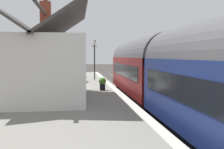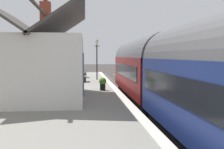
% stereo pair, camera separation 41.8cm
% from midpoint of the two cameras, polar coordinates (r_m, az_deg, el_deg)
% --- Properties ---
extents(ground_plane, '(160.00, 160.00, 0.00)m').
position_cam_midpoint_polar(ground_plane, '(19.24, 4.25, -5.32)').
color(ground_plane, '#383330').
extents(platform, '(32.00, 6.20, 1.00)m').
position_cam_midpoint_polar(platform, '(18.90, -8.11, -3.99)').
color(platform, gray).
rests_on(platform, ground).
extents(platform_edge_coping, '(32.00, 0.36, 0.02)m').
position_cam_midpoint_polar(platform_edge_coping, '(18.94, 0.74, -2.39)').
color(platform_edge_coping, beige).
rests_on(platform_edge_coping, platform).
extents(rail_near, '(52.00, 0.08, 0.14)m').
position_cam_midpoint_polar(rail_near, '(19.57, 8.94, -4.99)').
color(rail_near, gray).
rests_on(rail_near, ground).
extents(rail_far, '(52.00, 0.08, 0.14)m').
position_cam_midpoint_polar(rail_far, '(19.26, 4.78, -5.11)').
color(rail_far, gray).
rests_on(rail_far, ground).
extents(train, '(20.60, 2.73, 4.32)m').
position_cam_midpoint_polar(train, '(13.90, 11.85, 0.23)').
color(train, black).
rests_on(train, ground).
extents(station_building, '(7.04, 4.35, 5.42)m').
position_cam_midpoint_polar(station_building, '(13.81, -13.79, 1.82)').
color(station_building, white).
rests_on(station_building, platform).
extents(bench_mid_platform, '(1.41, 0.46, 0.88)m').
position_cam_midpoint_polar(bench_mid_platform, '(21.97, -5.30, -0.30)').
color(bench_mid_platform, brown).
rests_on(bench_mid_platform, platform).
extents(bench_platform_end, '(1.40, 0.44, 0.88)m').
position_cam_midpoint_polar(bench_platform_end, '(26.33, -5.35, 0.41)').
color(bench_platform_end, brown).
rests_on(bench_platform_end, platform).
extents(planter_corner_building, '(0.44, 0.44, 0.67)m').
position_cam_midpoint_polar(planter_corner_building, '(27.40, -7.80, 0.27)').
color(planter_corner_building, gray).
rests_on(planter_corner_building, platform).
extents(planter_under_sign, '(0.44, 0.44, 0.80)m').
position_cam_midpoint_polar(planter_under_sign, '(16.46, -1.26, -1.84)').
color(planter_under_sign, black).
rests_on(planter_under_sign, platform).
extents(planter_bench_left, '(0.75, 0.32, 0.59)m').
position_cam_midpoint_polar(planter_bench_left, '(21.93, -9.37, -0.85)').
color(planter_bench_left, teal).
rests_on(planter_bench_left, platform).
extents(planter_by_door, '(0.71, 0.32, 0.60)m').
position_cam_midpoint_polar(planter_by_door, '(26.27, -12.62, -0.09)').
color(planter_by_door, '#9E5138').
rests_on(planter_by_door, platform).
extents(planter_edge_near, '(0.43, 0.43, 0.72)m').
position_cam_midpoint_polar(planter_edge_near, '(26.01, -10.61, 0.06)').
color(planter_edge_near, black).
rests_on(planter_edge_near, platform).
extents(planter_bench_right, '(0.36, 0.36, 0.72)m').
position_cam_midpoint_polar(planter_bench_right, '(20.03, -12.61, -1.10)').
color(planter_bench_right, gray).
rests_on(planter_bench_right, platform).
extents(lamp_post_platform, '(0.32, 0.50, 3.53)m').
position_cam_midpoint_polar(lamp_post_platform, '(23.72, -2.71, 4.87)').
color(lamp_post_platform, black).
rests_on(lamp_post_platform, platform).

